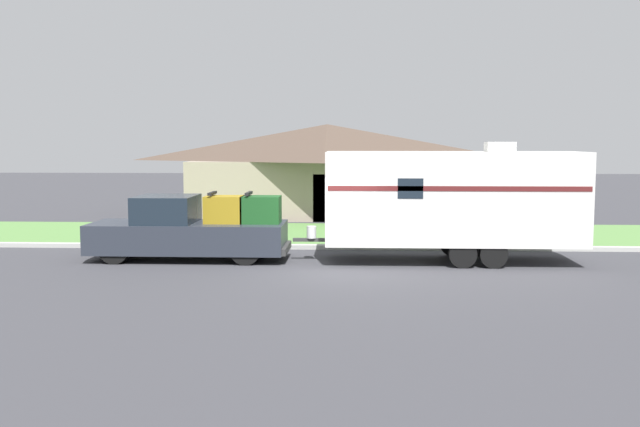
{
  "coord_description": "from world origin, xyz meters",
  "views": [
    {
      "loc": [
        0.62,
        -19.36,
        3.51
      ],
      "look_at": [
        -0.37,
        1.5,
        1.4
      ],
      "focal_mm": 40.0,
      "sensor_mm": 36.0,
      "label": 1
    }
  ],
  "objects": [
    {
      "name": "house_across_street",
      "position": [
        -0.66,
        14.78,
        2.25
      ],
      "size": [
        13.4,
        6.91,
        4.34
      ],
      "color": "gray",
      "rests_on": "ground_plane"
    },
    {
      "name": "travel_trailer",
      "position": [
        3.51,
        1.5,
        1.88
      ],
      "size": [
        8.36,
        2.43,
        3.5
      ],
      "color": "black",
      "rests_on": "ground_plane"
    },
    {
      "name": "curb_strip",
      "position": [
        0.0,
        3.75,
        0.07
      ],
      "size": [
        80.0,
        0.3,
        0.14
      ],
      "color": "#ADADA8",
      "rests_on": "ground_plane"
    },
    {
      "name": "ground_plane",
      "position": [
        0.0,
        0.0,
        0.0
      ],
      "size": [
        120.0,
        120.0,
        0.0
      ],
      "primitive_type": "plane",
      "color": "#38383D"
    },
    {
      "name": "pickup_truck",
      "position": [
        -4.24,
        1.5,
        0.89
      ],
      "size": [
        5.88,
        2.09,
        2.03
      ],
      "color": "black",
      "rests_on": "ground_plane"
    },
    {
      "name": "mailbox",
      "position": [
        6.38,
        4.7,
        0.97
      ],
      "size": [
        0.48,
        0.2,
        1.27
      ],
      "color": "brown",
      "rests_on": "ground_plane"
    },
    {
      "name": "lawn_strip",
      "position": [
        0.0,
        7.4,
        0.01
      ],
      "size": [
        80.0,
        7.0,
        0.03
      ],
      "color": "#568442",
      "rests_on": "ground_plane"
    }
  ]
}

